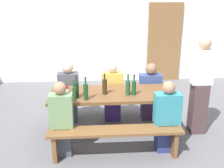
{
  "coord_description": "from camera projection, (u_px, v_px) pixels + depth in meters",
  "views": [
    {
      "loc": [
        -0.29,
        -4.05,
        2.27
      ],
      "look_at": [
        0.0,
        0.0,
        0.9
      ],
      "focal_mm": 42.28,
      "sensor_mm": 36.0,
      "label": 1
    }
  ],
  "objects": [
    {
      "name": "wine_bottle_1",
      "position": [
        77.0,
        89.0,
        4.11
      ],
      "size": [
        0.06,
        0.06,
        0.34
      ],
      "color": "#143319",
      "rests_on": "tasting_table"
    },
    {
      "name": "seated_guest_far_2",
      "position": [
        150.0,
        93.0,
        4.98
      ],
      "size": [
        0.41,
        0.24,
        1.09
      ],
      "rotation": [
        0.0,
        0.0,
        -1.57
      ],
      "color": "#3F274C",
      "rests_on": "ground"
    },
    {
      "name": "seated_guest_far_1",
      "position": [
        112.0,
        94.0,
        4.94
      ],
      "size": [
        0.39,
        0.24,
        1.11
      ],
      "rotation": [
        0.0,
        0.0,
        -1.57
      ],
      "color": "#3D266F",
      "rests_on": "ground"
    },
    {
      "name": "seated_guest_near_0",
      "position": [
        62.0,
        121.0,
        3.83
      ],
      "size": [
        0.33,
        0.24,
        1.14
      ],
      "rotation": [
        0.0,
        0.0,
        1.57
      ],
      "color": "#454F59",
      "rests_on": "ground"
    },
    {
      "name": "ground_plane",
      "position": [
        112.0,
        133.0,
        4.57
      ],
      "size": [
        24.0,
        24.0,
        0.0
      ],
      "primitive_type": "plane",
      "color": "slate"
    },
    {
      "name": "tasting_table",
      "position": [
        112.0,
        97.0,
        4.36
      ],
      "size": [
        2.04,
        0.81,
        0.75
      ],
      "color": "brown",
      "rests_on": "ground"
    },
    {
      "name": "wine_bottle_4",
      "position": [
        74.0,
        93.0,
        4.01
      ],
      "size": [
        0.06,
        0.06,
        0.31
      ],
      "color": "#234C2D",
      "rests_on": "tasting_table"
    },
    {
      "name": "wine_bottle_5",
      "position": [
        86.0,
        91.0,
        4.01
      ],
      "size": [
        0.07,
        0.07,
        0.36
      ],
      "color": "#194723",
      "rests_on": "tasting_table"
    },
    {
      "name": "wine_bottle_0",
      "position": [
        128.0,
        87.0,
        4.2
      ],
      "size": [
        0.07,
        0.07,
        0.34
      ],
      "color": "#234C2D",
      "rests_on": "tasting_table"
    },
    {
      "name": "bench_far",
      "position": [
        109.0,
        99.0,
        5.13
      ],
      "size": [
        1.94,
        0.3,
        0.45
      ],
      "color": "brown",
      "rests_on": "ground"
    },
    {
      "name": "standing_host",
      "position": [
        200.0,
        88.0,
        4.38
      ],
      "size": [
        0.34,
        0.24,
        1.65
      ],
      "rotation": [
        0.0,
        0.0,
        3.14
      ],
      "color": "#4F3A3B",
      "rests_on": "ground"
    },
    {
      "name": "seated_guest_near_1",
      "position": [
        167.0,
        119.0,
        3.94
      ],
      "size": [
        0.38,
        0.24,
        1.11
      ],
      "rotation": [
        0.0,
        0.0,
        1.57
      ],
      "color": "navy",
      "rests_on": "ground"
    },
    {
      "name": "wooden_door",
      "position": [
        164.0,
        43.0,
        7.15
      ],
      "size": [
        0.9,
        0.06,
        2.1
      ],
      "primitive_type": "cube",
      "color": "olive",
      "rests_on": "ground"
    },
    {
      "name": "wine_glass_1",
      "position": [
        66.0,
        86.0,
        4.29
      ],
      "size": [
        0.08,
        0.08,
        0.17
      ],
      "color": "silver",
      "rests_on": "tasting_table"
    },
    {
      "name": "back_wall",
      "position": [
        104.0,
        22.0,
        7.0
      ],
      "size": [
        14.0,
        0.2,
        3.2
      ],
      "primitive_type": "cube",
      "color": "white",
      "rests_on": "ground"
    },
    {
      "name": "bench_near",
      "position": [
        115.0,
        135.0,
        3.79
      ],
      "size": [
        1.94,
        0.3,
        0.45
      ],
      "color": "brown",
      "rests_on": "ground"
    },
    {
      "name": "seated_guest_far_0",
      "position": [
        69.0,
        93.0,
        4.87
      ],
      "size": [
        0.37,
        0.24,
        1.15
      ],
      "rotation": [
        0.0,
        0.0,
        -1.57
      ],
      "color": "#353E4A",
      "rests_on": "ground"
    },
    {
      "name": "wine_bottle_3",
      "position": [
        134.0,
        88.0,
        4.2
      ],
      "size": [
        0.07,
        0.07,
        0.34
      ],
      "color": "#194723",
      "rests_on": "tasting_table"
    },
    {
      "name": "wine_bottle_2",
      "position": [
        105.0,
        86.0,
        4.23
      ],
      "size": [
        0.08,
        0.08,
        0.35
      ],
      "color": "#332814",
      "rests_on": "tasting_table"
    },
    {
      "name": "wine_glass_0",
      "position": [
        67.0,
        91.0,
        4.03
      ],
      "size": [
        0.07,
        0.07,
        0.17
      ],
      "color": "silver",
      "rests_on": "tasting_table"
    }
  ]
}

